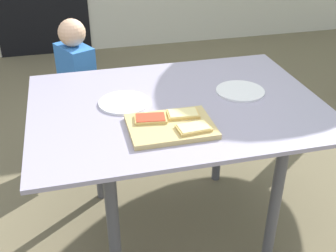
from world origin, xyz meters
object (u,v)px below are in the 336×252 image
pizza_slice_near_right (194,128)px  plate_white_left (124,103)px  cutting_board (171,126)px  pizza_slice_far_right (183,114)px  child_left (78,83)px  pizza_slice_far_left (151,118)px  plate_white_right (240,91)px  dining_table (177,123)px

pizza_slice_near_right → plate_white_left: 0.38m
cutting_board → pizza_slice_far_right: size_ratio=2.50×
plate_white_left → child_left: child_left is taller
child_left → pizza_slice_far_right: bearing=-68.4°
cutting_board → pizza_slice_far_left: (-0.07, 0.05, 0.02)m
pizza_slice_near_right → child_left: (-0.39, 1.07, -0.25)m
cutting_board → child_left: (-0.32, 1.01, -0.23)m
cutting_board → pizza_slice_far_right: (0.06, 0.06, 0.02)m
pizza_slice_far_right → plate_white_right: (0.32, 0.18, -0.02)m
cutting_board → plate_white_left: cutting_board is taller
cutting_board → pizza_slice_far_left: bearing=144.0°
dining_table → plate_white_right: bearing=6.9°
pizza_slice_far_left → pizza_slice_far_right: size_ratio=1.02×
child_left → plate_white_right: bearing=-47.9°
pizza_slice_near_right → plate_white_left: (-0.21, 0.31, -0.02)m
pizza_slice_far_right → plate_white_right: size_ratio=0.60×
child_left → pizza_slice_near_right: bearing=-70.1°
dining_table → pizza_slice_far_right: 0.19m
pizza_slice_far_right → plate_white_right: 0.37m
pizza_slice_near_right → plate_white_right: pizza_slice_near_right is taller
dining_table → child_left: bearing=115.8°
pizza_slice_far_left → child_left: child_left is taller
cutting_board → pizza_slice_near_right: bearing=-39.4°
pizza_slice_far_left → pizza_slice_far_right: bearing=2.4°
pizza_slice_near_right → pizza_slice_far_left: size_ratio=0.97×
cutting_board → pizza_slice_near_right: pizza_slice_near_right is taller
dining_table → cutting_board: (-0.08, -0.20, 0.11)m
child_left → plate_white_left: bearing=-77.2°
cutting_board → plate_white_right: size_ratio=1.49×
pizza_slice_near_right → plate_white_right: bearing=43.7°
pizza_slice_far_right → child_left: 1.06m
pizza_slice_far_left → plate_white_left: size_ratio=0.61×
dining_table → pizza_slice_near_right: bearing=-91.2°
plate_white_left → plate_white_right: 0.53m
plate_white_right → pizza_slice_near_right: bearing=-136.3°
cutting_board → plate_white_left: (-0.14, 0.25, -0.01)m
dining_table → pizza_slice_far_left: 0.24m
dining_table → plate_white_right: 0.33m
cutting_board → plate_white_left: 0.29m
pizza_slice_far_right → child_left: child_left is taller
pizza_slice_far_left → pizza_slice_near_right: bearing=-37.8°
dining_table → pizza_slice_near_right: pizza_slice_near_right is taller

